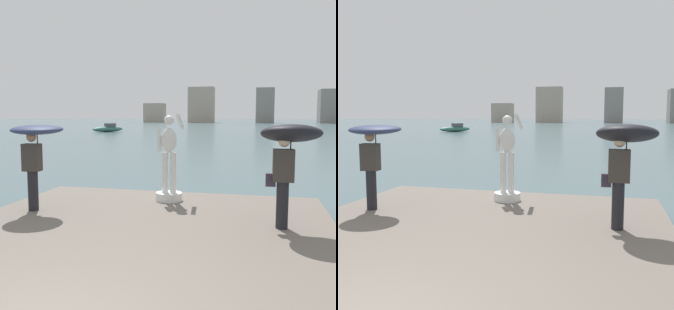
# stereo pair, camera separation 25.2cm
# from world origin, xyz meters

# --- Properties ---
(ground_plane) EXTENTS (400.00, 400.00, 0.00)m
(ground_plane) POSITION_xyz_m (0.00, 40.00, 0.00)
(ground_plane) COLOR #4C666B
(pier) EXTENTS (7.21, 10.54, 0.40)m
(pier) POSITION_xyz_m (0.00, 2.27, 0.20)
(pier) COLOR #70665B
(pier) RESTS_ON ground
(statue_white_figure) EXTENTS (0.65, 0.89, 2.13)m
(statue_white_figure) POSITION_xyz_m (-0.02, 6.45, 1.22)
(statue_white_figure) COLOR silver
(statue_white_figure) RESTS_ON pier
(onlooker_left) EXTENTS (1.24, 1.24, 1.91)m
(onlooker_left) POSITION_xyz_m (-2.63, 4.81, 1.93)
(onlooker_left) COLOR black
(onlooker_left) RESTS_ON pier
(onlooker_right) EXTENTS (1.11, 1.14, 2.00)m
(onlooker_right) POSITION_xyz_m (2.65, 4.66, 1.97)
(onlooker_right) COLOR black
(onlooker_right) RESTS_ON pier
(boat_far) EXTENTS (4.00, 4.97, 1.29)m
(boat_far) POSITION_xyz_m (-20.13, 51.80, 0.49)
(boat_far) COLOR #336B5B
(boat_far) RESTS_ON ground
(distant_skyline) EXTENTS (84.91, 8.27, 12.06)m
(distant_skyline) POSITION_xyz_m (8.19, 129.42, 5.00)
(distant_skyline) COLOR #A89989
(distant_skyline) RESTS_ON ground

